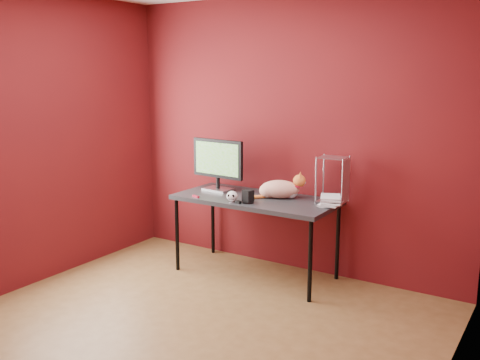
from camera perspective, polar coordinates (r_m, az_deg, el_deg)
The scene contains 11 objects.
room at distance 3.63m, azimuth -7.20°, elevation 4.35°, with size 3.52×3.52×2.61m.
desk at distance 4.96m, azimuth 1.69°, elevation -2.44°, with size 1.50×0.70×0.75m.
monitor at distance 5.20m, azimuth -2.38°, elevation 1.92°, with size 0.58×0.21×0.50m.
cat at distance 4.92m, azimuth 4.29°, elevation -0.96°, with size 0.46×0.36×0.25m.
skull_mug at distance 4.78m, azimuth -0.85°, elevation -1.75°, with size 0.10×0.11×0.10m.
speaker at distance 4.73m, azimuth 0.85°, elevation -1.82°, with size 0.10×0.10×0.12m.
book_stack at distance 4.66m, azimuth 8.95°, elevation 2.97°, with size 0.25×0.28×0.93m.
wire_rack at distance 4.79m, azimuth 9.85°, elevation 0.05°, with size 0.25×0.21×0.42m.
pocket_knife at distance 4.97m, azimuth -4.75°, elevation -1.76°, with size 0.08×0.02×0.02m, color maroon.
black_gadget at distance 4.72m, azimuth -0.19°, elevation -2.38°, with size 0.05×0.03×0.02m, color black.
washer at distance 4.75m, azimuth -0.89°, elevation -2.42°, with size 0.05×0.05×0.00m, color #B3B2B7.
Camera 1 is at (2.29, -2.79, 1.88)m, focal length 40.00 mm.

